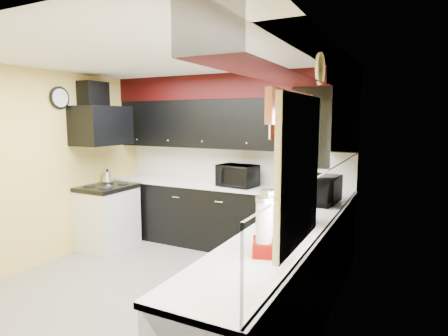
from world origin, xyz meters
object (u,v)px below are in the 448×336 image
at_px(knife_block, 297,183).
at_px(utensil_crock, 283,183).
at_px(microwave, 320,190).
at_px(toaster_oven, 237,176).
at_px(kettle, 107,177).

bearing_deg(knife_block, utensil_crock, 158.65).
bearing_deg(microwave, knife_block, 42.42).
bearing_deg(toaster_oven, utensil_crock, 15.89).
xyz_separation_m(toaster_oven, knife_block, (0.84, 0.01, -0.04)).
bearing_deg(kettle, microwave, -0.46).
bearing_deg(utensil_crock, kettle, -167.20).
bearing_deg(toaster_oven, microwave, -14.41).
height_order(toaster_oven, microwave, toaster_oven).
distance_m(toaster_oven, knife_block, 0.85).
xyz_separation_m(utensil_crock, kettle, (-2.58, -0.59, -0.02)).
relative_size(utensil_crock, kettle, 0.91).
bearing_deg(toaster_oven, knife_block, 8.49).
bearing_deg(microwave, kettle, 93.51).
height_order(toaster_oven, utensil_crock, toaster_oven).
relative_size(toaster_oven, utensil_crock, 3.21).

